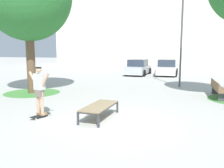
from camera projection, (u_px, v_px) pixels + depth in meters
name	position (u px, v px, depth m)	size (l,w,h in m)	color
ground_plane	(116.00, 121.00, 7.83)	(120.00, 120.00, 0.00)	#B7B5AD
building_facade	(156.00, 22.00, 38.04)	(34.39, 4.00, 13.68)	silver
skate_box	(99.00, 107.00, 8.10)	(0.85, 1.93, 0.46)	#38383D
skateboard	(41.00, 115.00, 8.25)	(0.40, 0.82, 0.09)	black
skater	(39.00, 87.00, 8.11)	(0.98, 0.37, 1.69)	tan
grass_patch_near_left	(32.00, 93.00, 13.07)	(3.03, 3.03, 0.01)	#47893D
car_silver	(138.00, 68.00, 22.54)	(2.11, 4.29, 1.50)	#B7BABF
car_white	(167.00, 68.00, 22.15)	(1.92, 4.20, 1.50)	silver
park_bench	(218.00, 88.00, 11.75)	(0.52, 2.41, 0.83)	brown
light_post	(182.00, 27.00, 14.75)	(0.36, 0.36, 5.83)	#4C4C51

